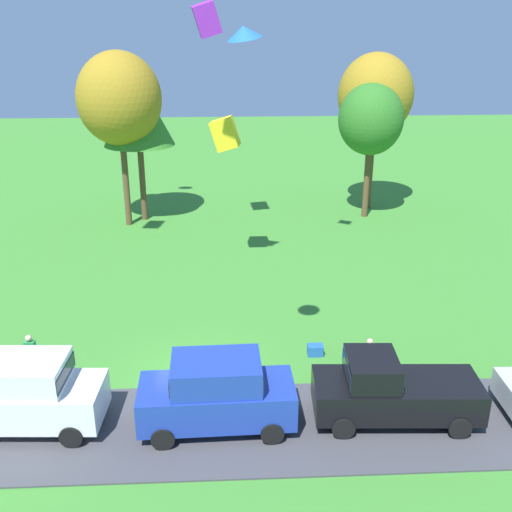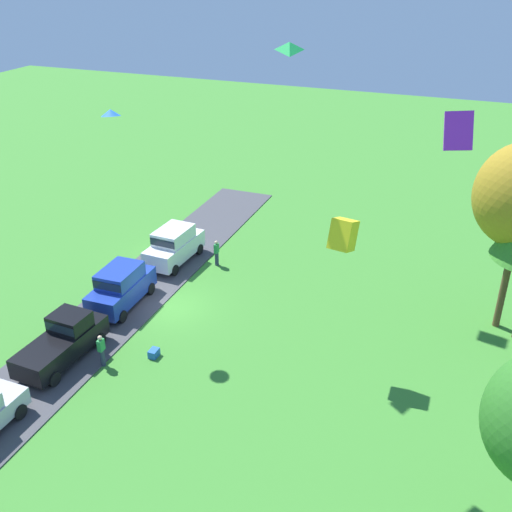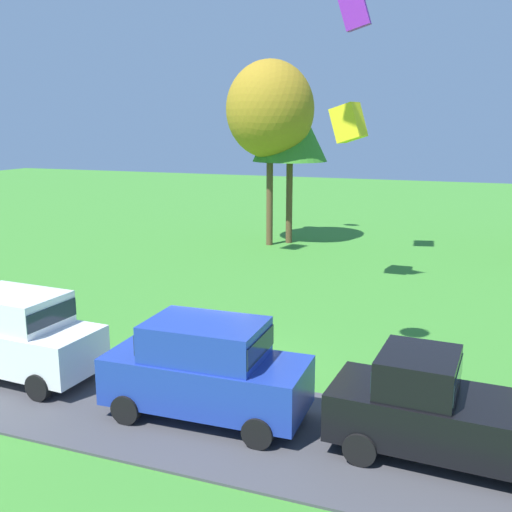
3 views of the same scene
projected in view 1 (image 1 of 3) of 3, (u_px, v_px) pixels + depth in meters
ground_plane at (196, 381)px, 20.46m from camera, size 120.00×120.00×0.00m
pavement_strip at (192, 429)px, 17.99m from camera, size 36.00×4.40×0.06m
car_suv_near_entrance at (24, 391)px, 17.63m from camera, size 4.69×2.24×2.28m
car_suv_far_end at (217, 391)px, 17.65m from camera, size 4.65×2.14×2.28m
car_pickup_by_flagpole at (390, 389)px, 18.06m from camera, size 5.08×2.24×2.14m
person_on_lawn at (31, 357)px, 20.22m from camera, size 0.36×0.24×1.71m
person_beside_suv at (368, 361)px, 20.00m from camera, size 0.36×0.24×1.71m
tree_center_back at (119, 99)px, 33.41m from camera, size 4.74×4.74×10.00m
tree_far_left at (137, 110)px, 34.61m from camera, size 4.15×4.15×8.77m
tree_left_of_center at (371, 120)px, 35.42m from camera, size 3.86×3.86×8.14m
tree_lone_near at (375, 96)px, 36.72m from camera, size 4.61×4.61×9.73m
cooler_box at (315, 350)px, 21.96m from camera, size 0.56×0.40×0.40m
kite_delta_over_trees at (244, 32)px, 15.19m from camera, size 1.32×1.31×0.49m
kite_box_topmost at (207, 19)px, 29.12m from camera, size 1.55×1.32×1.83m
kite_box_high_left at (225, 134)px, 27.14m from camera, size 1.48×1.19×1.59m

